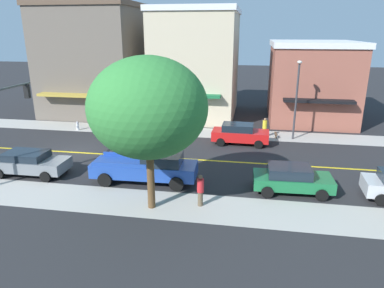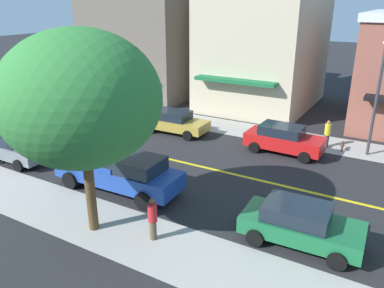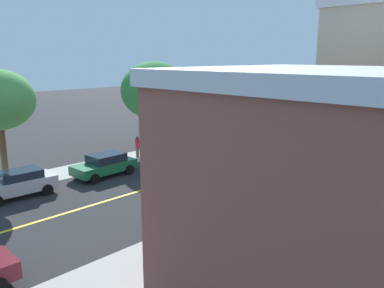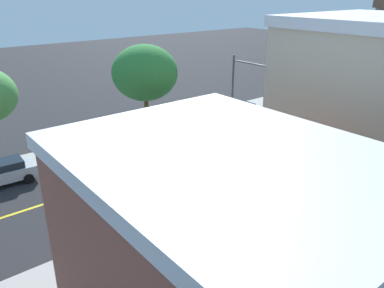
% 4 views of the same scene
% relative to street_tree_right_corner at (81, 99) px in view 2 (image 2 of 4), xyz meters
% --- Properties ---
extents(ground_plane, '(140.00, 140.00, 0.00)m').
position_rel_street_tree_right_corner_xyz_m(ground_plane, '(-7.11, -7.95, -5.08)').
color(ground_plane, '#262628').
extents(sidewalk_left, '(2.98, 126.00, 0.01)m').
position_rel_street_tree_right_corner_xyz_m(sidewalk_left, '(-13.88, -7.95, -5.07)').
color(sidewalk_left, '#ADA8A0').
rests_on(sidewalk_left, ground).
extents(road_centerline_stripe, '(0.20, 126.00, 0.00)m').
position_rel_street_tree_right_corner_xyz_m(road_centerline_stripe, '(-7.11, -7.95, -5.08)').
color(road_centerline_stripe, yellow).
rests_on(road_centerline_stripe, ground).
extents(corner_shop_building, '(11.99, 9.73, 11.09)m').
position_rel_street_tree_right_corner_xyz_m(corner_shop_building, '(-20.87, -11.60, 0.48)').
color(corner_shop_building, '#665B51').
rests_on(corner_shop_building, ground).
extents(pale_office_building, '(11.68, 8.08, 10.55)m').
position_rel_street_tree_right_corner_xyz_m(pale_office_building, '(-20.87, -1.00, 0.21)').
color(pale_office_building, beige).
rests_on(pale_office_building, ground).
extents(street_tree_right_corner, '(5.55, 5.55, 7.45)m').
position_rel_street_tree_right_corner_xyz_m(street_tree_right_corner, '(0.00, 0.00, 0.00)').
color(street_tree_right_corner, brown).
rests_on(street_tree_right_corner, ground).
extents(fire_hydrant, '(0.44, 0.24, 0.79)m').
position_rel_street_tree_right_corner_xyz_m(fire_hydrant, '(-12.83, -10.49, -4.69)').
color(fire_hydrant, silver).
rests_on(fire_hydrant, ground).
extents(parking_meter, '(0.12, 0.18, 1.31)m').
position_rel_street_tree_right_corner_xyz_m(parking_meter, '(-13.11, -5.78, -4.21)').
color(parking_meter, '#4C4C51').
rests_on(parking_meter, ground).
extents(street_lamp, '(0.70, 0.36, 6.27)m').
position_rel_street_tree_right_corner_xyz_m(street_lamp, '(-13.28, 8.12, -1.19)').
color(street_lamp, '#38383D').
rests_on(street_lamp, ground).
extents(red_sedan_left_curb, '(2.11, 4.38, 1.59)m').
position_rel_street_tree_right_corner_xyz_m(red_sedan_left_curb, '(-11.22, 3.87, -4.25)').
color(red_sedan_left_curb, red).
rests_on(red_sedan_left_curb, ground).
extents(gold_sedan_left_curb, '(2.08, 4.50, 1.46)m').
position_rel_street_tree_right_corner_xyz_m(gold_sedan_left_curb, '(-11.02, -3.42, -4.31)').
color(gold_sedan_left_curb, '#B29338').
rests_on(gold_sedan_left_curb, ground).
extents(grey_sedan_right_curb, '(2.14, 4.59, 1.44)m').
position_rel_street_tree_right_corner_xyz_m(grey_sedan_right_curb, '(-2.88, -8.54, -4.31)').
color(grey_sedan_right_curb, slate).
rests_on(grey_sedan_right_curb, ground).
extents(green_sedan_right_curb, '(2.22, 4.27, 1.48)m').
position_rel_street_tree_right_corner_xyz_m(green_sedan_right_curb, '(-3.04, 7.03, -4.30)').
color(green_sedan_right_curb, '#196638').
rests_on(green_sedan_right_curb, ground).
extents(blue_pickup_truck, '(2.35, 6.12, 1.78)m').
position_rel_street_tree_right_corner_xyz_m(blue_pickup_truck, '(-2.99, -1.07, -4.18)').
color(blue_pickup_truck, '#1E429E').
rests_on(blue_pickup_truck, ground).
extents(pedestrian_yellow_shirt, '(0.35, 0.35, 1.62)m').
position_rel_street_tree_right_corner_xyz_m(pedestrian_yellow_shirt, '(-13.40, 5.82, -4.23)').
color(pedestrian_yellow_shirt, '#33384C').
rests_on(pedestrian_yellow_shirt, ground).
extents(pedestrian_red_shirt, '(0.34, 0.34, 1.67)m').
position_rel_street_tree_right_corner_xyz_m(pedestrian_red_shirt, '(-0.57, 2.38, -4.19)').
color(pedestrian_red_shirt, brown).
rests_on(pedestrian_red_shirt, ground).
extents(small_dog, '(0.65, 0.31, 0.49)m').
position_rel_street_tree_right_corner_xyz_m(small_dog, '(-13.26, 6.76, -4.76)').
color(small_dog, '#4C3828').
rests_on(small_dog, ground).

